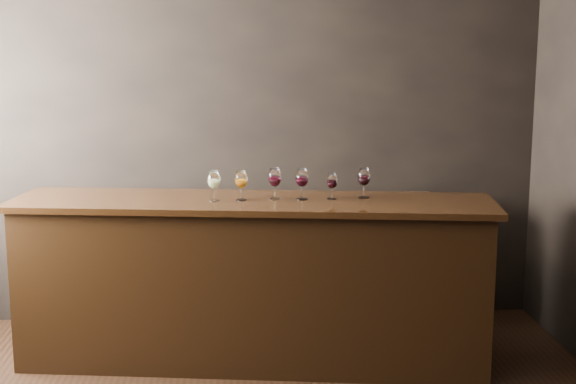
{
  "coord_description": "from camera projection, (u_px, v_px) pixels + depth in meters",
  "views": [
    {
      "loc": [
        0.15,
        -3.99,
        2.16
      ],
      "look_at": [
        0.48,
        1.29,
        1.19
      ],
      "focal_mm": 50.0,
      "sensor_mm": 36.0,
      "label": 1
    }
  ],
  "objects": [
    {
      "name": "glass_red_d",
      "position": [
        364.0,
        177.0,
        5.42
      ],
      "size": [
        0.09,
        0.09,
        0.21
      ],
      "color": "white",
      "rests_on": "bar_top"
    },
    {
      "name": "bar_top",
      "position": [
        252.0,
        203.0,
        5.38
      ],
      "size": [
        3.32,
        1.18,
        0.04
      ],
      "primitive_type": "cube",
      "rotation": [
        0.0,
        0.0,
        -0.13
      ],
      "color": "black",
      "rests_on": "bar_counter"
    },
    {
      "name": "bar_counter",
      "position": [
        253.0,
        284.0,
        5.49
      ],
      "size": [
        3.2,
        1.09,
        1.1
      ],
      "primitive_type": "cube",
      "rotation": [
        0.0,
        0.0,
        -0.13
      ],
      "color": "black",
      "rests_on": "ground"
    },
    {
      "name": "room_shell",
      "position": [
        162.0,
        116.0,
        4.07
      ],
      "size": [
        5.02,
        4.52,
        2.81
      ],
      "color": "black",
      "rests_on": "ground"
    },
    {
      "name": "glass_red_b",
      "position": [
        302.0,
        178.0,
        5.38
      ],
      "size": [
        0.09,
        0.09,
        0.21
      ],
      "color": "white",
      "rests_on": "bar_top"
    },
    {
      "name": "back_bar_shelf",
      "position": [
        253.0,
        262.0,
        6.22
      ],
      "size": [
        2.82,
        0.4,
        1.02
      ],
      "primitive_type": "cube",
      "color": "black",
      "rests_on": "ground"
    },
    {
      "name": "glass_red_c",
      "position": [
        332.0,
        182.0,
        5.39
      ],
      "size": [
        0.07,
        0.07,
        0.18
      ],
      "color": "white",
      "rests_on": "bar_top"
    },
    {
      "name": "glass_white",
      "position": [
        214.0,
        181.0,
        5.31
      ],
      "size": [
        0.09,
        0.09,
        0.2
      ],
      "color": "white",
      "rests_on": "bar_top"
    },
    {
      "name": "glass_red_a",
      "position": [
        275.0,
        178.0,
        5.38
      ],
      "size": [
        0.09,
        0.09,
        0.21
      ],
      "color": "white",
      "rests_on": "bar_top"
    },
    {
      "name": "glass_amber",
      "position": [
        241.0,
        180.0,
        5.35
      ],
      "size": [
        0.08,
        0.08,
        0.2
      ],
      "color": "white",
      "rests_on": "bar_top"
    }
  ]
}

